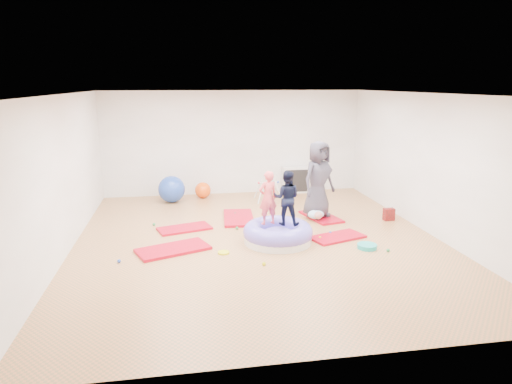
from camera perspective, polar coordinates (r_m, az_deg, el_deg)
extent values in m
cube|color=#C67D47|center=(8.95, 0.32, -6.06)|extent=(7.00, 8.00, 0.01)
cube|color=silver|center=(8.43, 0.35, 12.17)|extent=(7.00, 8.00, 0.01)
cube|color=white|center=(12.49, -2.83, 6.16)|extent=(7.00, 0.01, 2.80)
cube|color=white|center=(4.82, 8.57, -6.03)|extent=(7.00, 0.01, 2.80)
cube|color=white|center=(8.70, -23.02, 1.85)|extent=(0.01, 8.00, 2.80)
cube|color=white|center=(9.80, 20.97, 3.23)|extent=(0.01, 8.00, 2.80)
cube|color=red|center=(8.55, -10.33, -7.05)|extent=(1.43, 1.07, 0.05)
cube|color=red|center=(9.70, -8.92, -4.52)|extent=(1.19, 0.83, 0.05)
cube|color=red|center=(10.31, -2.20, -3.24)|extent=(0.76, 1.35, 0.05)
cube|color=red|center=(9.21, 10.13, -5.56)|extent=(1.19, 0.86, 0.04)
cube|color=red|center=(10.50, 8.13, -3.07)|extent=(0.80, 1.23, 0.05)
cylinder|color=silver|center=(8.84, 2.74, -5.82)|extent=(1.30, 1.30, 0.15)
torus|color=#655AD5|center=(8.79, 2.75, -4.98)|extent=(1.34, 1.34, 0.36)
ellipsoid|color=#655AD5|center=(8.82, 2.75, -5.50)|extent=(0.71, 0.71, 0.32)
imported|color=#F65258|center=(8.68, 1.50, -0.41)|extent=(0.43, 0.34, 1.04)
imported|color=black|center=(8.67, 3.85, -0.43)|extent=(0.61, 0.54, 1.05)
imported|color=#383643|center=(10.24, 7.79, 1.59)|extent=(1.00, 0.88, 1.71)
ellipsoid|color=#ACDBFE|center=(10.22, 7.51, -2.78)|extent=(0.37, 0.24, 0.21)
sphere|color=tan|center=(10.06, 7.80, -2.90)|extent=(0.17, 0.17, 0.17)
sphere|color=#2F8146|center=(8.68, 16.18, -7.02)|extent=(0.06, 0.06, 0.06)
sphere|color=#2F8146|center=(9.59, -2.39, -4.52)|extent=(0.06, 0.06, 0.06)
sphere|color=#2043AB|center=(9.39, 9.26, -5.07)|extent=(0.06, 0.06, 0.06)
sphere|color=#2F8146|center=(10.60, -2.63, -2.74)|extent=(0.06, 0.06, 0.06)
sphere|color=#2043AB|center=(10.60, 8.32, -2.88)|extent=(0.06, 0.06, 0.06)
sphere|color=#2043AB|center=(8.21, -16.75, -8.27)|extent=(0.06, 0.06, 0.06)
sphere|color=#DADF0D|center=(9.07, 8.01, -5.70)|extent=(0.06, 0.06, 0.06)
sphere|color=#DADF0D|center=(7.75, 1.00, -8.97)|extent=(0.06, 0.06, 0.06)
sphere|color=#2F8146|center=(10.06, -12.63, -3.96)|extent=(0.06, 0.06, 0.06)
sphere|color=#2043AB|center=(11.85, -10.50, 0.34)|extent=(0.68, 0.68, 0.68)
sphere|color=#F75410|center=(12.21, -6.66, 0.23)|extent=(0.42, 0.42, 0.42)
cylinder|color=silver|center=(11.50, 0.59, -0.17)|extent=(0.19, 0.20, 0.52)
cylinder|color=silver|center=(11.92, 0.21, 0.32)|extent=(0.19, 0.20, 0.52)
cylinder|color=silver|center=(11.59, 2.93, -0.08)|extent=(0.19, 0.20, 0.52)
cylinder|color=silver|center=(12.01, 2.48, 0.41)|extent=(0.19, 0.20, 0.52)
cylinder|color=silver|center=(11.70, 1.56, 1.20)|extent=(0.50, 0.03, 0.03)
sphere|color=red|center=(11.66, 0.35, 1.16)|extent=(0.06, 0.06, 0.06)
sphere|color=#2043AB|center=(11.75, 2.76, 1.24)|extent=(0.06, 0.06, 0.06)
cube|color=silver|center=(12.79, 4.93, 1.56)|extent=(0.72, 0.35, 0.72)
cube|color=black|center=(12.63, 5.12, 1.40)|extent=(0.62, 0.02, 0.62)
cube|color=silver|center=(12.74, 4.99, 1.51)|extent=(0.02, 0.24, 0.63)
cube|color=silver|center=(12.74, 4.99, 1.51)|extent=(0.63, 0.24, 0.02)
cylinder|color=#1BA9A7|center=(8.76, 13.71, -6.61)|extent=(0.36, 0.36, 0.08)
cube|color=#AD0E0E|center=(10.61, 16.27, -2.70)|extent=(0.24, 0.15, 0.27)
cylinder|color=#DADF0D|center=(8.31, -4.07, -7.56)|extent=(0.21, 0.21, 0.03)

